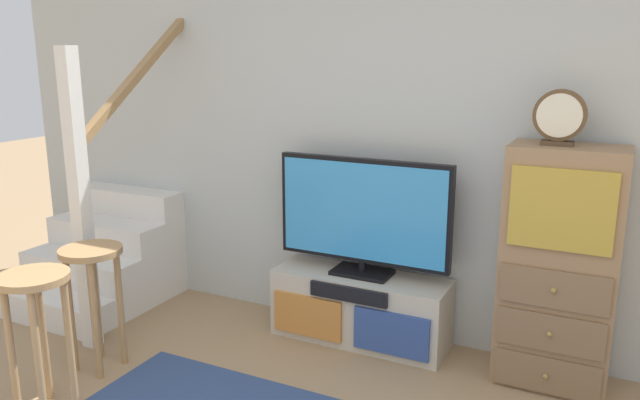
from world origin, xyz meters
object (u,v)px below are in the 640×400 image
(desk_clock, at_px, (560,117))
(bar_stool_far, at_px, (93,280))
(bar_stool_near, at_px, (37,311))
(television, at_px, (363,214))
(media_console, at_px, (360,308))
(side_cabinet, at_px, (558,269))

(desk_clock, xyz_separation_m, bar_stool_far, (-2.27, -0.97, -0.91))
(bar_stool_near, bearing_deg, television, 52.85)
(media_console, bearing_deg, bar_stool_far, -141.03)
(side_cabinet, bearing_deg, bar_stool_near, -147.09)
(media_console, xyz_separation_m, television, (0.00, 0.02, 0.60))
(media_console, relative_size, side_cabinet, 0.83)
(bar_stool_near, bearing_deg, desk_clock, 33.36)
(media_console, bearing_deg, desk_clock, -0.26)
(media_console, bearing_deg, side_cabinet, 0.52)
(side_cabinet, bearing_deg, media_console, -179.48)
(desk_clock, distance_m, bar_stool_near, 2.74)
(bar_stool_near, bearing_deg, media_console, 52.39)
(desk_clock, xyz_separation_m, bar_stool_near, (-2.16, -1.43, -0.90))
(media_console, distance_m, side_cabinet, 1.21)
(television, bearing_deg, bar_stool_far, -140.35)
(desk_clock, relative_size, bar_stool_near, 0.38)
(television, bearing_deg, media_console, -90.00)
(television, xyz_separation_m, bar_stool_near, (-1.10, -1.45, -0.27))
(television, distance_m, bar_stool_far, 1.59)
(side_cabinet, relative_size, desk_clock, 4.64)
(media_console, xyz_separation_m, bar_stool_far, (-1.20, -0.97, 0.32))
(bar_stool_far, bearing_deg, media_console, 38.97)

